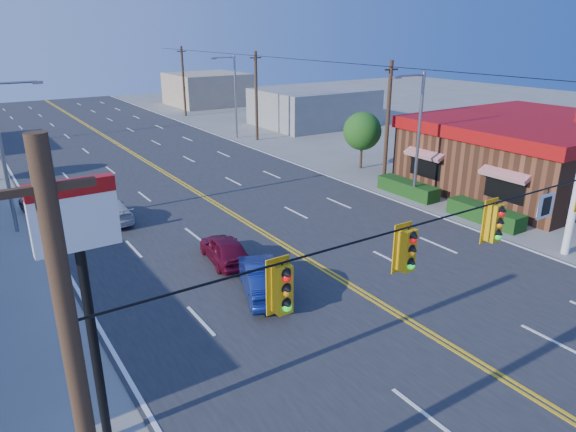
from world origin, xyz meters
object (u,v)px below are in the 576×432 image
car_magenta (225,250)px  car_white (111,212)px  car_blue (262,279)px  pizza_hut_sign (82,264)px  signal_span (516,233)px  car_silver (46,204)px  kfc (529,152)px

car_magenta → car_white: (-2.90, 8.49, -0.04)m
car_blue → pizza_hut_sign: bearing=51.5°
car_magenta → car_white: bearing=-63.8°
car_blue → car_white: car_blue is taller
pizza_hut_sign → car_white: bearing=74.1°
signal_span → car_magenta: (-3.25, 12.17, -4.24)m
car_white → pizza_hut_sign: bearing=74.1°
car_blue → car_silver: (-5.65, 15.63, -0.12)m
car_blue → car_white: (-2.80, 12.07, -0.11)m
car_blue → signal_span: bearing=131.5°
car_magenta → car_silver: 13.34m
car_blue → car_silver: car_blue is taller
car_white → car_silver: size_ratio=0.96×
car_magenta → car_blue: size_ratio=0.87×
kfc → car_blue: 23.67m
signal_span → pizza_hut_sign: size_ratio=3.55×
car_silver → car_blue: bearing=98.2°
signal_span → car_white: size_ratio=5.82×
car_magenta → car_silver: size_ratio=0.88×
pizza_hut_sign → kfc: bearing=14.5°
signal_span → car_silver: signal_span is taller
pizza_hut_sign → car_silver: bearing=84.7°
signal_span → car_blue: size_ratio=5.57×
kfc → pizza_hut_sign: pizza_hut_sign is taller
car_blue → car_white: bearing=-56.8°
signal_span → car_magenta: bearing=105.0°
kfc → car_white: (-26.16, 8.65, -1.77)m
pizza_hut_sign → car_silver: 20.81m
car_white → car_silver: car_white is taller
signal_span → car_white: (-6.14, 20.65, -4.28)m
pizza_hut_sign → car_silver: size_ratio=1.58×
kfc → car_magenta: 23.33m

